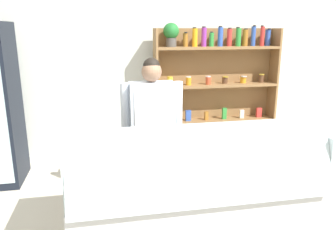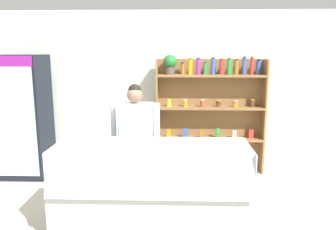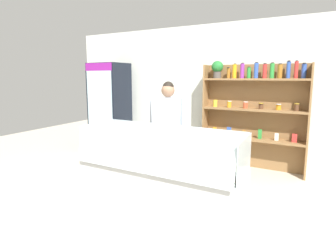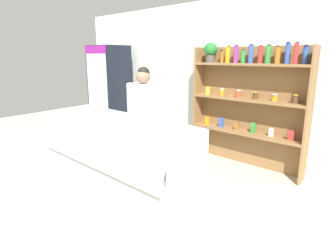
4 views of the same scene
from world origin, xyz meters
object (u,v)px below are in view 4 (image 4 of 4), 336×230
Objects in this scene: deli_display_case at (119,172)px; drinks_fridge at (110,92)px; shop_clerk at (144,111)px; shelving_unit at (246,98)px.

drinks_fridge is at bearing 143.95° from deli_display_case.
deli_display_case is at bearing -69.53° from shop_clerk.
drinks_fridge is 2.80m from deli_display_case.
shop_clerk is (-1.07, -1.19, -0.16)m from shelving_unit.
deli_display_case is at bearing -112.55° from shelving_unit.
drinks_fridge reaches higher than deli_display_case.
shelving_unit is 0.90× the size of deli_display_case.
drinks_fridge reaches higher than shop_clerk.
drinks_fridge is at bearing 155.74° from shop_clerk.
shop_clerk is at bearing -132.02° from shelving_unit.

